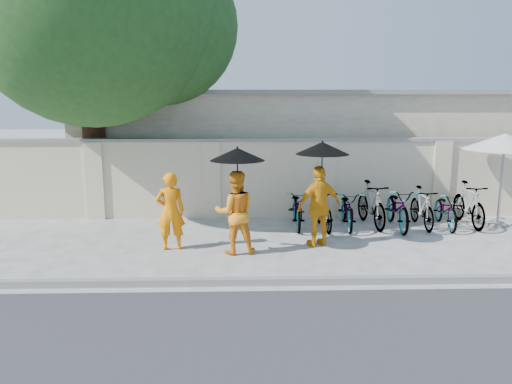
{
  "coord_description": "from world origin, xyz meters",
  "views": [
    {
      "loc": [
        -0.23,
        -9.69,
        3.13
      ],
      "look_at": [
        0.08,
        0.92,
        1.1
      ],
      "focal_mm": 35.0,
      "sensor_mm": 36.0,
      "label": 1
    }
  ],
  "objects_px": {
    "monk_left": "(170,211)",
    "monk_right": "(319,206)",
    "monk_center": "(235,212)",
    "patio_umbrella": "(505,143)"
  },
  "relations": [
    {
      "from": "patio_umbrella",
      "to": "monk_center",
      "type": "bearing_deg",
      "value": -163.16
    },
    {
      "from": "monk_left",
      "to": "monk_right",
      "type": "distance_m",
      "value": 3.11
    },
    {
      "from": "monk_left",
      "to": "patio_umbrella",
      "type": "relative_size",
      "value": 0.71
    },
    {
      "from": "monk_center",
      "to": "patio_umbrella",
      "type": "distance_m",
      "value": 6.81
    },
    {
      "from": "monk_left",
      "to": "monk_right",
      "type": "bearing_deg",
      "value": 170.94
    },
    {
      "from": "monk_left",
      "to": "monk_center",
      "type": "height_order",
      "value": "monk_center"
    },
    {
      "from": "monk_center",
      "to": "patio_umbrella",
      "type": "bearing_deg",
      "value": -170.43
    },
    {
      "from": "monk_center",
      "to": "monk_left",
      "type": "bearing_deg",
      "value": -20.01
    },
    {
      "from": "monk_left",
      "to": "patio_umbrella",
      "type": "distance_m",
      "value": 8.02
    },
    {
      "from": "monk_right",
      "to": "patio_umbrella",
      "type": "height_order",
      "value": "patio_umbrella"
    }
  ]
}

